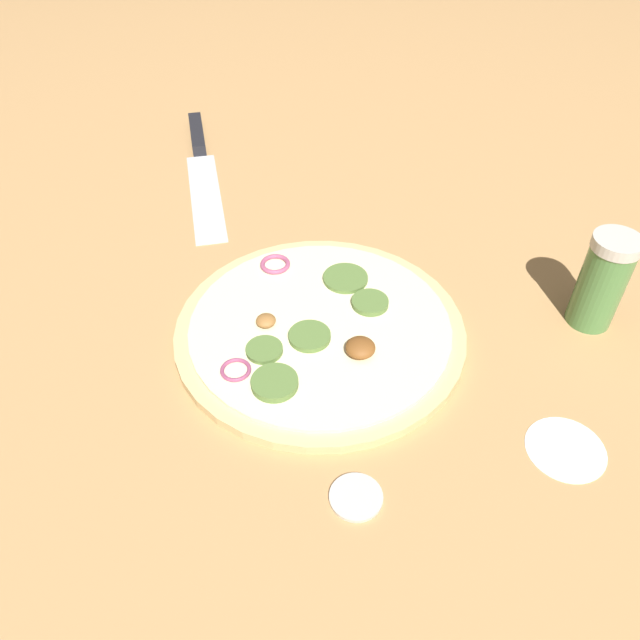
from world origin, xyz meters
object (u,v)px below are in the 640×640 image
(knife, at_px, (200,154))
(pizza, at_px, (320,329))
(spice_jar, at_px, (602,281))
(loose_cap, at_px, (356,496))

(knife, bearing_deg, pizza, 13.70)
(pizza, bearing_deg, knife, -37.52)
(knife, bearing_deg, spice_jar, 41.31)
(pizza, xyz_separation_m, spice_jar, (-0.25, -0.16, 0.05))
(knife, distance_m, loose_cap, 0.62)
(pizza, height_order, loose_cap, pizza)
(spice_jar, bearing_deg, pizza, 31.54)
(pizza, xyz_separation_m, loose_cap, (-0.12, 0.16, -0.00))
(pizza, xyz_separation_m, knife, (0.34, -0.26, -0.00))
(knife, height_order, loose_cap, knife)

